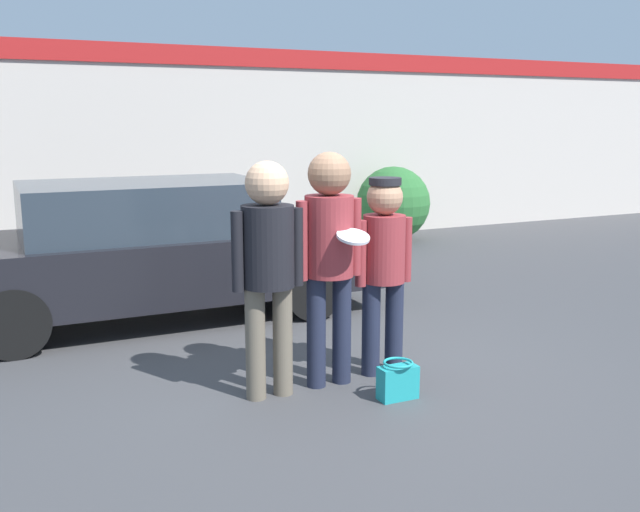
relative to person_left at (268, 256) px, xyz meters
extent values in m
plane|color=#3F3F42|center=(0.63, 0.19, -1.09)|extent=(56.00, 56.00, 0.00)
cube|color=beige|center=(0.63, 6.62, 0.52)|extent=(24.00, 0.18, 3.22)
cube|color=#B21E1E|center=(0.63, 6.51, 1.98)|extent=(24.00, 0.04, 0.30)
cylinder|color=#665B4C|center=(-0.11, 0.00, -0.66)|extent=(0.15, 0.15, 0.86)
cylinder|color=#665B4C|center=(0.11, 0.00, -0.66)|extent=(0.15, 0.15, 0.86)
cylinder|color=black|center=(0.00, 0.00, 0.08)|extent=(0.39, 0.39, 0.61)
cylinder|color=black|center=(-0.23, 0.00, 0.05)|extent=(0.09, 0.09, 0.59)
cylinder|color=black|center=(0.23, 0.00, 0.05)|extent=(0.09, 0.09, 0.59)
sphere|color=tan|center=(0.00, 0.00, 0.54)|extent=(0.32, 0.32, 0.32)
cylinder|color=#1E2338|center=(0.41, 0.04, -0.64)|extent=(0.15, 0.15, 0.88)
cylinder|color=#1E2338|center=(0.63, 0.04, -0.64)|extent=(0.15, 0.15, 0.88)
cylinder|color=maroon|center=(0.52, 0.04, 0.11)|extent=(0.38, 0.38, 0.63)
cylinder|color=maroon|center=(0.29, 0.04, 0.09)|extent=(0.09, 0.09, 0.61)
cylinder|color=maroon|center=(0.75, 0.04, 0.09)|extent=(0.09, 0.09, 0.61)
sphere|color=#8C664C|center=(0.52, 0.04, 0.59)|extent=(0.33, 0.33, 0.33)
cylinder|color=silver|center=(0.59, -0.23, 0.14)|extent=(0.25, 0.25, 0.10)
cylinder|color=#1E2338|center=(0.93, 0.08, -0.70)|extent=(0.15, 0.15, 0.77)
cylinder|color=#1E2338|center=(1.15, 0.08, -0.70)|extent=(0.15, 0.15, 0.77)
cylinder|color=maroon|center=(1.04, 0.08, -0.04)|extent=(0.34, 0.34, 0.55)
cylinder|color=maroon|center=(0.82, 0.08, -0.06)|extent=(0.09, 0.09, 0.53)
cylinder|color=maroon|center=(1.25, 0.08, -0.06)|extent=(0.09, 0.09, 0.53)
sphere|color=tan|center=(1.04, 0.08, 0.38)|extent=(0.29, 0.29, 0.29)
cylinder|color=black|center=(1.04, 0.08, 0.51)|extent=(0.26, 0.26, 0.06)
cube|color=black|center=(-0.27, 2.58, -0.50)|extent=(4.67, 1.76, 0.64)
cube|color=#28333D|center=(-0.36, 2.58, 0.09)|extent=(2.43, 1.52, 0.54)
cylinder|color=black|center=(1.18, 3.37, -0.77)|extent=(0.64, 0.22, 0.64)
cylinder|color=black|center=(1.18, 1.80, -0.77)|extent=(0.64, 0.22, 0.64)
cylinder|color=black|center=(-1.72, 3.37, -0.77)|extent=(0.64, 0.22, 0.64)
cylinder|color=black|center=(-1.72, 1.80, -0.77)|extent=(0.64, 0.22, 0.64)
sphere|color=#2D6B33|center=(4.56, 5.79, -0.45)|extent=(1.28, 1.28, 1.28)
cube|color=teal|center=(0.85, -0.46, -0.96)|extent=(0.30, 0.14, 0.26)
torus|color=teal|center=(0.85, -0.46, -0.80)|extent=(0.23, 0.23, 0.02)
camera|label=1|loc=(-1.84, -4.81, 0.99)|focal=40.00mm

